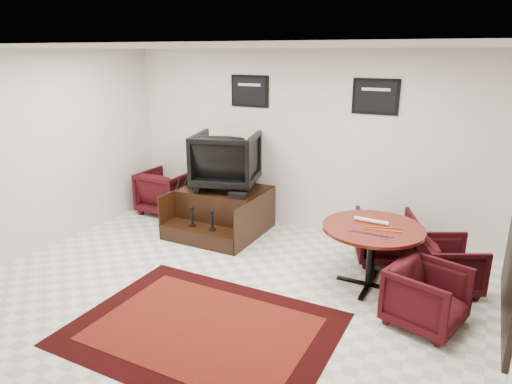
% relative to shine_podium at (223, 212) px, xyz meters
% --- Properties ---
extents(ground, '(6.00, 6.00, 0.00)m').
position_rel_shine_podium_xyz_m(ground, '(1.02, -1.77, -0.31)').
color(ground, white).
rests_on(ground, ground).
extents(room_shell, '(6.02, 5.02, 2.81)m').
position_rel_shine_podium_xyz_m(room_shell, '(1.43, -1.65, 1.47)').
color(room_shell, white).
rests_on(room_shell, ground).
extents(area_rug, '(2.65, 1.99, 0.01)m').
position_rel_shine_podium_xyz_m(area_rug, '(1.23, -2.45, -0.31)').
color(area_rug, black).
rests_on(area_rug, ground).
extents(shine_podium, '(1.32, 1.36, 0.68)m').
position_rel_shine_podium_xyz_m(shine_podium, '(0.00, 0.00, 0.00)').
color(shine_podium, black).
rests_on(shine_podium, ground).
extents(shine_chair, '(1.16, 1.12, 0.98)m').
position_rel_shine_podium_xyz_m(shine_chair, '(0.00, 0.14, 0.86)').
color(shine_chair, black).
rests_on(shine_chair, shine_podium).
extents(shoes_pair, '(0.27, 0.32, 0.11)m').
position_rel_shine_podium_xyz_m(shoes_pair, '(-0.45, -0.02, 0.42)').
color(shoes_pair, black).
rests_on(shoes_pair, shine_podium).
extents(polish_kit, '(0.28, 0.22, 0.09)m').
position_rel_shine_podium_xyz_m(polish_kit, '(0.42, -0.24, 0.41)').
color(polish_kit, black).
rests_on(polish_kit, shine_podium).
extents(umbrella_black, '(0.32, 0.12, 0.87)m').
position_rel_shine_podium_xyz_m(umbrella_black, '(-0.77, -0.24, 0.12)').
color(umbrella_black, black).
rests_on(umbrella_black, ground).
extents(umbrella_hooked, '(0.30, 0.11, 0.81)m').
position_rel_shine_podium_xyz_m(umbrella_hooked, '(-0.77, -0.04, 0.09)').
color(umbrella_hooked, black).
rests_on(umbrella_hooked, ground).
extents(armchair_side, '(0.81, 0.76, 0.83)m').
position_rel_shine_podium_xyz_m(armchair_side, '(-1.35, 0.30, 0.10)').
color(armchair_side, black).
rests_on(armchair_side, ground).
extents(meeting_table, '(1.19, 1.19, 0.78)m').
position_rel_shine_podium_xyz_m(meeting_table, '(2.54, -0.75, 0.37)').
color(meeting_table, '#420F09').
rests_on(meeting_table, ground).
extents(table_chair_back, '(0.94, 0.91, 0.76)m').
position_rel_shine_podium_xyz_m(table_chair_back, '(2.53, 0.07, 0.07)').
color(table_chair_back, black).
rests_on(table_chair_back, ground).
extents(table_chair_window, '(0.87, 0.89, 0.70)m').
position_rel_shine_podium_xyz_m(table_chair_window, '(3.39, -0.40, 0.04)').
color(table_chair_window, black).
rests_on(table_chair_window, ground).
extents(table_chair_corner, '(0.83, 0.86, 0.73)m').
position_rel_shine_podium_xyz_m(table_chair_corner, '(3.26, -1.31, 0.05)').
color(table_chair_corner, black).
rests_on(table_chair_corner, ground).
extents(paper_roll, '(0.42, 0.07, 0.05)m').
position_rel_shine_podium_xyz_m(paper_roll, '(2.49, -0.64, 0.49)').
color(paper_roll, silver).
rests_on(paper_roll, meeting_table).
extents(table_clutter, '(0.57, 0.38, 0.01)m').
position_rel_shine_podium_xyz_m(table_clutter, '(2.63, -0.85, 0.47)').
color(table_clutter, '#F04C0D').
rests_on(table_clutter, meeting_table).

